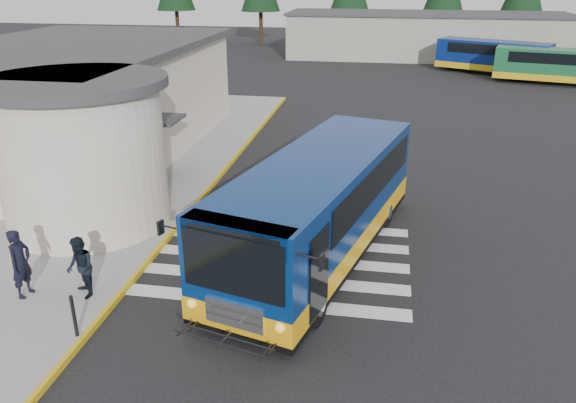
% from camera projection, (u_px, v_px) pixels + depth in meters
% --- Properties ---
extents(ground, '(140.00, 140.00, 0.00)m').
position_uv_depth(ground, '(294.00, 247.00, 17.43)').
color(ground, black).
rests_on(ground, ground).
extents(sidewalk, '(10.00, 34.00, 0.15)m').
position_uv_depth(sidewalk, '(89.00, 183.00, 22.46)').
color(sidewalk, gray).
rests_on(sidewalk, ground).
extents(curb_strip, '(0.12, 34.00, 0.16)m').
position_uv_depth(curb_strip, '(208.00, 191.00, 21.68)').
color(curb_strip, gold).
rests_on(curb_strip, ground).
extents(station_building, '(12.70, 18.70, 4.80)m').
position_uv_depth(station_building, '(75.00, 104.00, 24.44)').
color(station_building, '#B7AC9A').
rests_on(station_building, ground).
extents(crosswalk, '(8.00, 5.35, 0.01)m').
position_uv_depth(crosswalk, '(274.00, 258.00, 16.78)').
color(crosswalk, silver).
rests_on(crosswalk, ground).
extents(depot_building, '(26.40, 8.40, 4.20)m').
position_uv_depth(depot_building, '(426.00, 35.00, 53.90)').
color(depot_building, gray).
rests_on(depot_building, ground).
extents(transit_bus, '(5.80, 11.17, 3.06)m').
position_uv_depth(transit_bus, '(319.00, 211.00, 16.36)').
color(transit_bus, navy).
rests_on(transit_bus, ground).
extents(pedestrian_a, '(0.50, 0.71, 1.85)m').
position_uv_depth(pedestrian_a, '(21.00, 263.00, 14.27)').
color(pedestrian_a, black).
rests_on(pedestrian_a, sidewalk).
extents(pedestrian_b, '(1.00, 1.01, 1.65)m').
position_uv_depth(pedestrian_b, '(80.00, 268.00, 14.27)').
color(pedestrian_b, black).
rests_on(pedestrian_b, sidewalk).
extents(bollard, '(0.09, 0.09, 1.07)m').
position_uv_depth(bollard, '(74.00, 316.00, 12.79)').
color(bollard, black).
rests_on(bollard, sidewalk).
extents(far_bus_a, '(8.98, 6.17, 2.27)m').
position_uv_depth(far_bus_a, '(493.00, 55.00, 45.77)').
color(far_bus_a, navy).
rests_on(far_bus_a, ground).
extents(far_bus_b, '(8.90, 4.43, 2.21)m').
position_uv_depth(far_bus_b, '(556.00, 65.00, 41.64)').
color(far_bus_b, '#175631').
rests_on(far_bus_b, ground).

